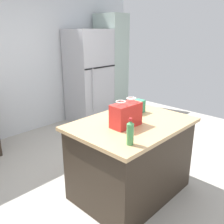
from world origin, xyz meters
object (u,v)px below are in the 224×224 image
at_px(shopping_bag, 126,115).
at_px(kitchen_island, 131,158).
at_px(refrigerator, 89,77).
at_px(tall_cabinet, 111,66).
at_px(bottle, 130,133).
at_px(small_box, 137,107).

bearing_deg(shopping_bag, kitchen_island, 10.92).
height_order(refrigerator, shopping_bag, refrigerator).
bearing_deg(shopping_bag, tall_cabinet, 46.78).
distance_m(tall_cabinet, shopping_bag, 3.11).
xyz_separation_m(kitchen_island, bottle, (-0.44, -0.34, 0.56)).
bearing_deg(small_box, shopping_bag, -156.97).
xyz_separation_m(refrigerator, tall_cabinet, (0.66, 0.00, 0.15)).
relative_size(refrigerator, bottle, 7.47).
xyz_separation_m(refrigerator, shopping_bag, (-1.47, -2.26, 0.09)).
distance_m(kitchen_island, shopping_bag, 0.59).
distance_m(shopping_bag, bottle, 0.44).
height_order(kitchen_island, refrigerator, refrigerator).
bearing_deg(refrigerator, kitchen_island, -120.94).
xyz_separation_m(kitchen_island, shopping_bag, (-0.13, -0.03, 0.57)).
height_order(tall_cabinet, small_box, tall_cabinet).
xyz_separation_m(shopping_bag, bottle, (-0.31, -0.31, -0.01)).
height_order(kitchen_island, shopping_bag, shopping_bag).
bearing_deg(bottle, shopping_bag, 45.69).
bearing_deg(shopping_bag, small_box, 23.03).
distance_m(kitchen_island, bottle, 0.79).
xyz_separation_m(shopping_bag, small_box, (0.43, 0.18, -0.05)).
distance_m(kitchen_island, refrigerator, 2.65).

